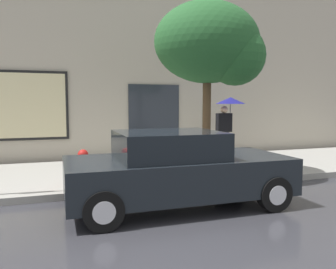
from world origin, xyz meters
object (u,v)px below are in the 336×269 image
(pedestrian_with_umbrella, at_px, (228,110))
(street_tree, at_px, (213,46))
(parked_car, at_px, (176,170))
(fire_hydrant, at_px, (83,168))

(pedestrian_with_umbrella, xyz_separation_m, street_tree, (-1.72, -2.37, 1.61))
(parked_car, xyz_separation_m, fire_hydrant, (-1.59, 1.66, -0.16))
(parked_car, xyz_separation_m, pedestrian_with_umbrella, (3.27, 4.06, 1.04))
(pedestrian_with_umbrella, height_order, street_tree, street_tree)
(pedestrian_with_umbrella, relative_size, street_tree, 0.47)
(fire_hydrant, height_order, street_tree, street_tree)
(parked_car, distance_m, street_tree, 3.50)
(parked_car, relative_size, fire_hydrant, 5.25)
(pedestrian_with_umbrella, distance_m, street_tree, 3.34)
(fire_hydrant, distance_m, pedestrian_with_umbrella, 5.55)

